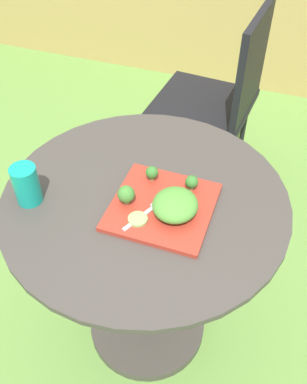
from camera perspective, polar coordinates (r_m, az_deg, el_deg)
ground_plane at (r=1.79m, az=-0.80°, el=-17.16°), size 12.00×12.00×0.00m
patio_table at (r=1.43m, az=-0.97°, el=-8.93°), size 0.81×0.81×0.72m
patio_chair at (r=2.04m, az=9.13°, el=12.93°), size 0.47×0.47×0.90m
salad_plate at (r=1.17m, az=1.17°, el=-1.93°), size 0.27×0.27×0.01m
drinking_glass at (r=1.21m, az=-16.33°, el=0.72°), size 0.07×0.07×0.11m
fork at (r=1.14m, az=-0.61°, el=-2.48°), size 0.08×0.15×0.00m
lettuce_mound at (r=1.12m, az=2.87°, el=-1.69°), size 0.12×0.13×0.06m
broccoli_floret_0 at (r=1.15m, az=-3.62°, el=-0.31°), size 0.05×0.05×0.06m
broccoli_floret_1 at (r=1.22m, az=-0.16°, el=2.56°), size 0.04×0.04×0.05m
broccoli_floret_2 at (r=1.19m, az=5.04°, el=1.31°), size 0.04×0.04×0.05m
cucumber_slice_0 at (r=1.12m, az=-2.09°, el=-3.59°), size 0.05×0.05×0.01m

